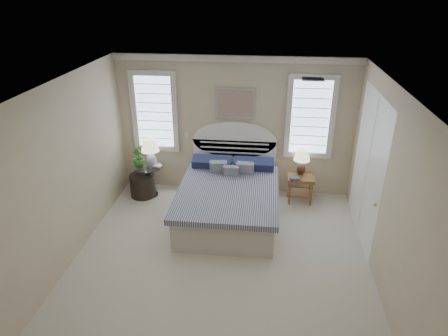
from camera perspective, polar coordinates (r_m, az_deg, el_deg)
floor at (r=6.16m, az=-0.72°, el=-14.00°), size 4.50×5.00×0.01m
ceiling at (r=4.92m, az=-0.89°, el=11.14°), size 4.50×5.00×0.01m
wall_back at (r=7.69m, az=1.56°, el=5.92°), size 4.50×0.02×2.70m
wall_left at (r=6.09m, az=-22.31°, el=-1.52°), size 0.02×5.00×2.70m
wall_right at (r=5.62m, az=22.68°, el=-3.88°), size 0.02×5.00×2.70m
crown_molding at (r=7.32m, az=1.66°, el=15.38°), size 4.50×0.08×0.12m
hvac_vent at (r=5.69m, az=12.55°, el=12.31°), size 0.30×0.20×0.02m
switch_plate at (r=7.88m, az=-5.39°, el=4.75°), size 0.08×0.01×0.12m
window_left at (r=7.87m, az=-9.85°, el=7.93°), size 0.90×0.06×1.60m
window_right at (r=7.61m, az=12.22°, el=7.12°), size 0.90×0.06×1.60m
painting at (r=7.51m, az=1.58°, el=9.20°), size 0.74×0.04×0.58m
closet_door at (r=6.71m, az=19.83°, el=-0.03°), size 0.02×1.80×2.40m
bed at (r=7.14m, az=0.73°, el=-4.19°), size 1.72×2.28×1.47m
side_table_left at (r=7.96m, az=-10.73°, el=-1.36°), size 0.56×0.56×0.63m
nightstand_right at (r=7.75m, az=10.86°, el=-2.15°), size 0.50×0.40×0.53m
floor_pot at (r=8.05m, az=-11.53°, el=-2.41°), size 0.64×0.64×0.45m
lamp_left at (r=7.71m, az=-10.49°, el=2.54°), size 0.44×0.44×0.57m
lamp_right at (r=7.66m, az=11.05°, el=1.23°), size 0.35×0.35×0.50m
potted_plant at (r=7.80m, az=-12.14°, el=1.49°), size 0.25×0.25×0.39m
books_left at (r=7.73m, az=-9.47°, el=0.16°), size 0.18×0.15×0.07m
books_right at (r=7.54m, az=10.08°, el=-1.50°), size 0.20×0.17×0.05m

